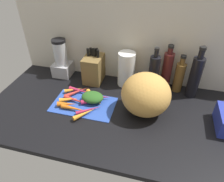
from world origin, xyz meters
The scene contains 24 objects.
ground_plane centered at (0.00, 0.00, -1.50)cm, with size 170.00×80.00×3.00cm, color black.
wall_back centered at (0.00, 38.50, 30.00)cm, with size 170.00×3.00×60.00cm, color beige.
cutting_board centered at (-25.58, 0.41, 0.40)cm, with size 39.13×23.41×0.80cm, color #2D51B7.
carrot_0 centered at (-33.90, 8.84, 2.13)cm, with size 2.67×2.67×17.14cm, color red.
carrot_1 centered at (-31.44, 0.71, 2.10)cm, with size 2.59×2.59×16.40cm, color red.
carrot_2 centered at (-16.62, 7.58, 2.30)cm, with size 3.00×3.00×12.14cm, color #B2264C.
carrot_3 centered at (-19.97, -5.45, 1.85)cm, with size 2.09×2.09×16.32cm, color #B2264C.
carrot_4 centered at (-21.44, -9.87, 2.20)cm, with size 2.80×2.80×14.39cm, color orange.
carrot_5 centered at (-34.90, -4.65, 2.43)cm, with size 3.27×3.27×11.43cm, color orange.
carrot_6 centered at (-22.26, 1.19, 2.32)cm, with size 3.03×3.03×10.09cm, color #B2264C.
carrot_7 centered at (-36.91, 10.71, 2.05)cm, with size 2.50×2.50×12.15cm, color orange.
carrot_8 centered at (-35.77, 0.21, 2.32)cm, with size 3.04×3.04×11.37cm, color orange.
carrot_9 centered at (-20.70, 6.06, 2.34)cm, with size 3.08×3.08×16.90cm, color orange.
carrot_10 centered at (-28.76, -7.09, 2.17)cm, with size 2.73×2.73×16.94cm, color orange.
carrot_11 centered at (-31.74, 10.64, 2.20)cm, with size 2.81×2.81×16.76cm, color #B2264C.
carrot_greens_pile centered at (-21.01, 4.16, 3.79)cm, with size 14.14×10.87×5.98cm, color #2D6023.
winter_squash centered at (12.00, 3.28, 12.92)cm, with size 28.42×26.83×25.83cm, color gold.
knife_block centered at (-28.05, 28.71, 9.83)cm, with size 12.44×17.23×24.56cm.
blender_appliance centered at (-53.35, 29.91, 12.27)cm, with size 12.97×12.97×28.39cm.
paper_towel_roll centered at (-4.58, 29.50, 12.21)cm, with size 11.71×11.71×24.43cm, color white.
bottle_0 centered at (14.09, 27.98, 12.99)cm, with size 6.90×6.90×30.99cm.
bottle_1 centered at (22.33, 32.05, 13.89)cm, with size 6.70×6.70×31.89cm.
bottle_2 centered at (30.83, 31.06, 11.06)cm, with size 6.44×6.44×26.36cm.
bottle_3 centered at (39.82, 27.29, 14.88)cm, with size 7.34×7.34×34.94cm.
Camera 1 is at (16.74, -92.12, 85.40)cm, focal length 33.24 mm.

